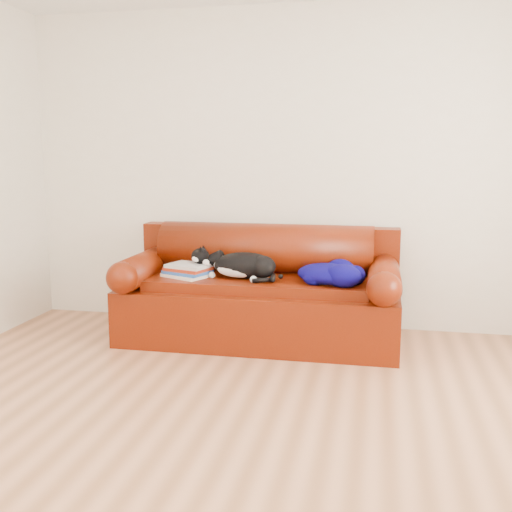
# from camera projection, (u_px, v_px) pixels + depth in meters

# --- Properties ---
(ground) EXTENTS (4.50, 4.50, 0.00)m
(ground) POSITION_uv_depth(u_px,v_px,m) (238.00, 425.00, 3.19)
(ground) COLOR brown
(ground) RESTS_ON ground
(room_shell) EXTENTS (4.52, 4.02, 2.61)m
(room_shell) POSITION_uv_depth(u_px,v_px,m) (262.00, 104.00, 2.90)
(room_shell) COLOR beige
(room_shell) RESTS_ON ground
(sofa_base) EXTENTS (2.10, 0.90, 0.50)m
(sofa_base) POSITION_uv_depth(u_px,v_px,m) (260.00, 310.00, 4.63)
(sofa_base) COLOR #440F02
(sofa_base) RESTS_ON ground
(sofa_back) EXTENTS (2.10, 1.01, 0.88)m
(sofa_back) POSITION_uv_depth(u_px,v_px,m) (266.00, 265.00, 4.81)
(sofa_back) COLOR #440F02
(sofa_back) RESTS_ON ground
(book_stack) EXTENTS (0.40, 0.37, 0.10)m
(book_stack) POSITION_uv_depth(u_px,v_px,m) (188.00, 270.00, 4.57)
(book_stack) COLOR white
(book_stack) RESTS_ON sofa_base
(cat) EXTENTS (0.65, 0.39, 0.25)m
(cat) POSITION_uv_depth(u_px,v_px,m) (244.00, 266.00, 4.51)
(cat) COLOR black
(cat) RESTS_ON sofa_base
(blanket) EXTENTS (0.56, 0.57, 0.17)m
(blanket) POSITION_uv_depth(u_px,v_px,m) (330.00, 273.00, 4.36)
(blanket) COLOR #060240
(blanket) RESTS_ON sofa_base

